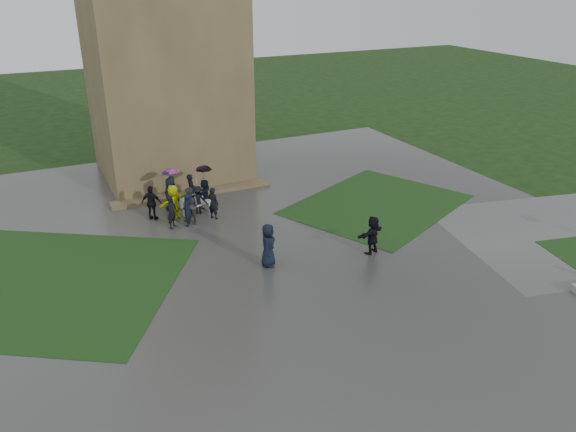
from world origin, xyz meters
name	(u,v)px	position (x,y,z in m)	size (l,w,h in m)	color
ground	(270,282)	(0.00, 0.00, 0.00)	(120.00, 120.00, 0.00)	black
plaza	(251,261)	(0.00, 2.00, 0.01)	(34.00, 34.00, 0.02)	#353532
lawn_inset_left	(36,283)	(-8.50, 4.00, 0.03)	(11.00, 9.00, 0.01)	#143412
lawn_inset_right	(377,204)	(8.50, 5.00, 0.03)	(9.00, 7.00, 0.01)	#143412
tower	(160,20)	(0.00, 15.00, 9.00)	(8.00, 8.00, 18.00)	brown
tower_plinth	(193,193)	(0.00, 10.60, 0.13)	(9.00, 0.80, 0.22)	brown
bench	(196,204)	(-0.60, 8.11, 0.52)	(1.76, 1.15, 0.98)	silver
visitor_cluster	(183,194)	(-1.20, 8.13, 1.14)	(4.13, 3.07, 2.60)	black
pedestrian_mid	(268,245)	(0.50, 1.32, 0.97)	(0.93, 0.63, 1.89)	black
pedestrian_near	(372,235)	(5.11, 0.43, 0.89)	(1.61, 0.58, 1.74)	black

